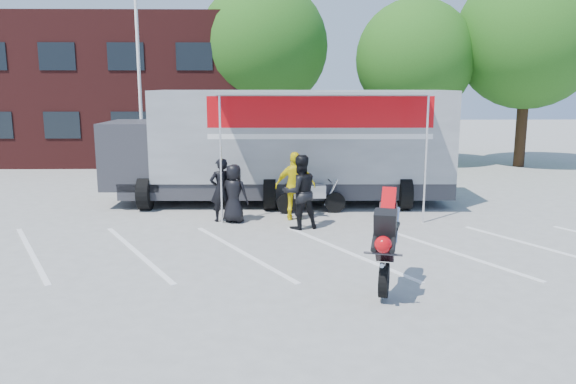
{
  "coord_description": "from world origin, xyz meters",
  "views": [
    {
      "loc": [
        -1.37,
        -11.44,
        3.79
      ],
      "look_at": [
        -1.11,
        1.52,
        1.3
      ],
      "focal_mm": 35.0,
      "sensor_mm": 36.0,
      "label": 1
    }
  ],
  "objects_px": {
    "spectator_leather_a": "(234,193)",
    "spectator_hivis": "(295,186)",
    "flagpole": "(145,50)",
    "parked_motorcycle": "(311,213)",
    "tree_right": "(528,37)",
    "spectator_leather_c": "(300,192)",
    "spectator_leather_b": "(221,190)",
    "tree_left": "(263,46)",
    "tree_mid": "(415,59)",
    "stunt_bike_rider": "(387,287)",
    "transporter_truck": "(287,202)"
  },
  "relations": [
    {
      "from": "flagpole",
      "to": "spectator_leather_b",
      "type": "bearing_deg",
      "value": -61.13
    },
    {
      "from": "tree_left",
      "to": "spectator_leather_c",
      "type": "relative_size",
      "value": 4.36
    },
    {
      "from": "spectator_leather_a",
      "to": "stunt_bike_rider",
      "type": "bearing_deg",
      "value": 142.23
    },
    {
      "from": "flagpole",
      "to": "tree_left",
      "type": "bearing_deg",
      "value": 54.72
    },
    {
      "from": "stunt_bike_rider",
      "to": "spectator_hivis",
      "type": "height_order",
      "value": "spectator_hivis"
    },
    {
      "from": "flagpole",
      "to": "spectator_leather_a",
      "type": "distance_m",
      "value": 8.32
    },
    {
      "from": "tree_mid",
      "to": "spectator_hivis",
      "type": "height_order",
      "value": "tree_mid"
    },
    {
      "from": "tree_left",
      "to": "flagpole",
      "type": "bearing_deg",
      "value": -125.28
    },
    {
      "from": "flagpole",
      "to": "parked_motorcycle",
      "type": "bearing_deg",
      "value": -40.72
    },
    {
      "from": "flagpole",
      "to": "spectator_leather_c",
      "type": "bearing_deg",
      "value": -51.46
    },
    {
      "from": "tree_mid",
      "to": "parked_motorcycle",
      "type": "distance_m",
      "value": 12.43
    },
    {
      "from": "tree_mid",
      "to": "spectator_leather_a",
      "type": "height_order",
      "value": "tree_mid"
    },
    {
      "from": "flagpole",
      "to": "spectator_leather_b",
      "type": "relative_size",
      "value": 4.47
    },
    {
      "from": "spectator_leather_c",
      "to": "tree_mid",
      "type": "bearing_deg",
      "value": -135.04
    },
    {
      "from": "tree_left",
      "to": "spectator_leather_b",
      "type": "distance_m",
      "value": 12.92
    },
    {
      "from": "tree_left",
      "to": "tree_mid",
      "type": "xyz_separation_m",
      "value": [
        7.0,
        -1.0,
        -0.62
      ]
    },
    {
      "from": "stunt_bike_rider",
      "to": "spectator_leather_b",
      "type": "distance_m",
      "value": 6.52
    },
    {
      "from": "flagpole",
      "to": "stunt_bike_rider",
      "type": "relative_size",
      "value": 3.83
    },
    {
      "from": "tree_left",
      "to": "spectator_leather_b",
      "type": "bearing_deg",
      "value": -94.44
    },
    {
      "from": "transporter_truck",
      "to": "flagpole",
      "type": "bearing_deg",
      "value": 146.92
    },
    {
      "from": "tree_left",
      "to": "tree_right",
      "type": "height_order",
      "value": "tree_right"
    },
    {
      "from": "flagpole",
      "to": "spectator_hivis",
      "type": "bearing_deg",
      "value": -47.54
    },
    {
      "from": "flagpole",
      "to": "transporter_truck",
      "type": "relative_size",
      "value": 0.71
    },
    {
      "from": "spectator_leather_c",
      "to": "spectator_hivis",
      "type": "height_order",
      "value": "spectator_leather_c"
    },
    {
      "from": "tree_left",
      "to": "tree_mid",
      "type": "height_order",
      "value": "tree_left"
    },
    {
      "from": "parked_motorcycle",
      "to": "spectator_leather_a",
      "type": "relative_size",
      "value": 1.28
    },
    {
      "from": "spectator_leather_b",
      "to": "tree_mid",
      "type": "bearing_deg",
      "value": -148.37
    },
    {
      "from": "parked_motorcycle",
      "to": "flagpole",
      "type": "bearing_deg",
      "value": 45.22
    },
    {
      "from": "stunt_bike_rider",
      "to": "spectator_hivis",
      "type": "distance_m",
      "value": 5.75
    },
    {
      "from": "tree_mid",
      "to": "parked_motorcycle",
      "type": "relative_size",
      "value": 3.66
    },
    {
      "from": "spectator_leather_b",
      "to": "spectator_leather_c",
      "type": "relative_size",
      "value": 0.9
    },
    {
      "from": "spectator_hivis",
      "to": "stunt_bike_rider",
      "type": "bearing_deg",
      "value": 106.72
    },
    {
      "from": "flagpole",
      "to": "spectator_hivis",
      "type": "relative_size",
      "value": 4.13
    },
    {
      "from": "tree_left",
      "to": "tree_mid",
      "type": "relative_size",
      "value": 1.13
    },
    {
      "from": "parked_motorcycle",
      "to": "stunt_bike_rider",
      "type": "xyz_separation_m",
      "value": [
        1.07,
        -6.27,
        0.0
      ]
    },
    {
      "from": "flagpole",
      "to": "tree_mid",
      "type": "bearing_deg",
      "value": 23.97
    },
    {
      "from": "stunt_bike_rider",
      "to": "flagpole",
      "type": "bearing_deg",
      "value": 137.17
    },
    {
      "from": "tree_mid",
      "to": "parked_motorcycle",
      "type": "xyz_separation_m",
      "value": [
        -5.35,
        -10.07,
        -4.94
      ]
    },
    {
      "from": "transporter_truck",
      "to": "spectator_hivis",
      "type": "relative_size",
      "value": 5.85
    },
    {
      "from": "tree_right",
      "to": "spectator_leather_b",
      "type": "relative_size",
      "value": 5.09
    },
    {
      "from": "parked_motorcycle",
      "to": "spectator_leather_c",
      "type": "relative_size",
      "value": 1.06
    },
    {
      "from": "tree_left",
      "to": "spectator_leather_c",
      "type": "xyz_separation_m",
      "value": [
        1.23,
        -12.88,
        -4.58
      ]
    },
    {
      "from": "tree_right",
      "to": "spectator_leather_c",
      "type": "relative_size",
      "value": 4.61
    },
    {
      "from": "spectator_leather_b",
      "to": "parked_motorcycle",
      "type": "bearing_deg",
      "value": 177.37
    },
    {
      "from": "flagpole",
      "to": "parked_motorcycle",
      "type": "xyz_separation_m",
      "value": [
        5.89,
        -5.07,
        -5.05
      ]
    },
    {
      "from": "parked_motorcycle",
      "to": "spectator_hivis",
      "type": "relative_size",
      "value": 1.08
    },
    {
      "from": "spectator_leather_a",
      "to": "spectator_hivis",
      "type": "bearing_deg",
      "value": -151.56
    },
    {
      "from": "spectator_leather_a",
      "to": "parked_motorcycle",
      "type": "bearing_deg",
      "value": -134.1
    },
    {
      "from": "parked_motorcycle",
      "to": "spectator_leather_b",
      "type": "bearing_deg",
      "value": 105.9
    },
    {
      "from": "spectator_leather_b",
      "to": "spectator_hivis",
      "type": "relative_size",
      "value": 0.92
    }
  ]
}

